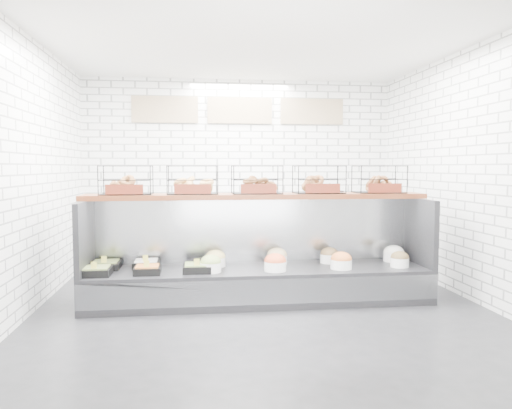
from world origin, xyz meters
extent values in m
plane|color=black|center=(0.00, 0.00, 0.00)|extent=(5.50, 5.50, 0.00)
cube|color=white|center=(0.00, 2.75, 1.50)|extent=(5.00, 0.02, 3.00)
cube|color=white|center=(-2.50, 0.00, 1.50)|extent=(0.02, 5.50, 3.00)
cube|color=white|center=(2.50, 0.00, 1.50)|extent=(0.02, 5.50, 3.00)
cube|color=white|center=(0.00, 0.00, 3.00)|extent=(5.00, 5.50, 0.02)
cube|color=tan|center=(-1.20, 2.72, 2.50)|extent=(1.05, 0.03, 0.42)
cube|color=tan|center=(0.00, 2.72, 2.50)|extent=(1.05, 0.03, 0.42)
cube|color=tan|center=(1.20, 2.72, 2.50)|extent=(1.05, 0.03, 0.42)
cube|color=black|center=(0.00, 0.30, 0.20)|extent=(4.00, 0.90, 0.40)
cube|color=#93969B|center=(0.00, -0.14, 0.22)|extent=(4.00, 0.03, 0.28)
cube|color=#93969B|center=(0.00, 0.71, 0.80)|extent=(4.00, 0.08, 0.80)
cube|color=black|center=(-1.97, 0.30, 0.80)|extent=(0.06, 0.90, 0.80)
cube|color=black|center=(1.97, 0.30, 0.80)|extent=(0.06, 0.90, 0.80)
cube|color=black|center=(-1.82, 0.11, 0.44)|extent=(0.32, 0.32, 0.08)
cube|color=olive|center=(-1.82, 0.11, 0.48)|extent=(0.27, 0.27, 0.04)
cube|color=#DCD64C|center=(-1.82, -0.01, 0.53)|extent=(0.06, 0.01, 0.08)
cube|color=black|center=(-1.78, 0.45, 0.44)|extent=(0.32, 0.32, 0.08)
cube|color=olive|center=(-1.78, 0.45, 0.48)|extent=(0.27, 0.27, 0.04)
cube|color=#DCD64C|center=(-1.78, 0.34, 0.53)|extent=(0.06, 0.01, 0.08)
cube|color=black|center=(-1.27, 0.11, 0.44)|extent=(0.29, 0.29, 0.08)
cube|color=#C36B29|center=(-1.27, 0.11, 0.48)|extent=(0.25, 0.25, 0.04)
cube|color=#DCD64C|center=(-1.27, 0.01, 0.53)|extent=(0.06, 0.01, 0.08)
cube|color=black|center=(-1.31, 0.46, 0.44)|extent=(0.30, 0.30, 0.08)
cube|color=white|center=(-1.31, 0.46, 0.48)|extent=(0.25, 0.25, 0.04)
cube|color=#DCD64C|center=(-1.31, 0.35, 0.53)|extent=(0.06, 0.01, 0.08)
cube|color=black|center=(-0.73, 0.15, 0.44)|extent=(0.31, 0.31, 0.08)
cube|color=#7B964C|center=(-0.73, 0.15, 0.48)|extent=(0.27, 0.27, 0.04)
cube|color=#DCD64C|center=(-0.73, 0.04, 0.53)|extent=(0.06, 0.01, 0.08)
cylinder|color=white|center=(-0.57, 0.12, 0.46)|extent=(0.24, 0.24, 0.11)
ellipsoid|color=#849C4F|center=(-0.57, 0.12, 0.52)|extent=(0.23, 0.23, 0.16)
cylinder|color=white|center=(-0.50, 0.44, 0.46)|extent=(0.24, 0.24, 0.11)
ellipsoid|color=#D7C36E|center=(-0.50, 0.44, 0.52)|extent=(0.24, 0.24, 0.17)
cylinder|color=white|center=(0.16, 0.09, 0.46)|extent=(0.26, 0.26, 0.11)
ellipsoid|color=#D9562E|center=(0.16, 0.09, 0.52)|extent=(0.25, 0.25, 0.18)
cylinder|color=white|center=(0.25, 0.48, 0.46)|extent=(0.25, 0.25, 0.11)
ellipsoid|color=#D2B781|center=(0.25, 0.48, 0.52)|extent=(0.25, 0.25, 0.17)
cylinder|color=white|center=(0.94, 0.11, 0.46)|extent=(0.25, 0.25, 0.11)
ellipsoid|color=#CA642A|center=(0.94, 0.11, 0.52)|extent=(0.24, 0.24, 0.17)
cylinder|color=white|center=(0.90, 0.49, 0.46)|extent=(0.23, 0.23, 0.11)
ellipsoid|color=brown|center=(0.90, 0.49, 0.52)|extent=(0.22, 0.22, 0.16)
cylinder|color=white|center=(1.66, 0.13, 0.46)|extent=(0.22, 0.22, 0.11)
ellipsoid|color=brown|center=(1.66, 0.13, 0.52)|extent=(0.21, 0.21, 0.15)
cylinder|color=white|center=(1.73, 0.49, 0.46)|extent=(0.26, 0.26, 0.11)
ellipsoid|color=silver|center=(1.73, 0.49, 0.52)|extent=(0.25, 0.25, 0.18)
cube|color=#4F2110|center=(0.00, 0.52, 1.23)|extent=(4.10, 0.50, 0.06)
cube|color=black|center=(-1.53, 0.52, 1.43)|extent=(0.60, 0.38, 0.34)
cube|color=#5D1F11|center=(-1.53, 0.32, 1.33)|extent=(0.42, 0.02, 0.11)
cube|color=black|center=(-0.77, 0.52, 1.43)|extent=(0.60, 0.38, 0.34)
cube|color=#5D1F11|center=(-0.77, 0.32, 1.33)|extent=(0.42, 0.02, 0.11)
cube|color=black|center=(0.00, 0.52, 1.43)|extent=(0.60, 0.38, 0.34)
cube|color=#5D1F11|center=(0.00, 0.32, 1.33)|extent=(0.42, 0.02, 0.11)
cube|color=black|center=(0.77, 0.52, 1.43)|extent=(0.60, 0.38, 0.34)
cube|color=#5D1F11|center=(0.77, 0.32, 1.33)|extent=(0.42, 0.02, 0.11)
cube|color=black|center=(1.53, 0.52, 1.43)|extent=(0.60, 0.38, 0.34)
cube|color=#5D1F11|center=(1.53, 0.32, 1.33)|extent=(0.42, 0.02, 0.11)
cube|color=#93969B|center=(0.00, 2.43, 0.45)|extent=(4.00, 0.60, 0.90)
cube|color=black|center=(-1.51, 2.42, 1.02)|extent=(0.40, 0.30, 0.24)
cube|color=silver|center=(-0.48, 2.46, 0.99)|extent=(0.35, 0.28, 0.18)
cylinder|color=#B8652E|center=(0.85, 2.50, 1.01)|extent=(0.09, 0.09, 0.22)
cube|color=black|center=(1.48, 2.45, 1.05)|extent=(0.30, 0.30, 0.30)
camera|label=1|loc=(-0.75, -5.44, 1.58)|focal=35.00mm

